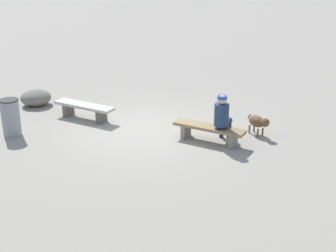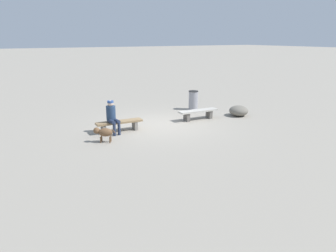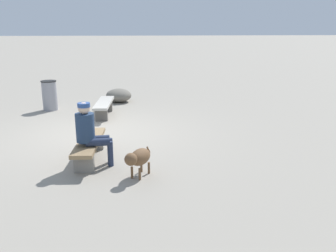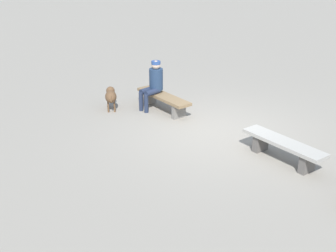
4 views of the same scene
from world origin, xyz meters
name	(u,v)px [view 4 (image 4 of 4)]	position (x,y,z in m)	size (l,w,h in m)	color
ground	(216,133)	(0.00, 0.00, -0.03)	(210.00, 210.00, 0.06)	gray
bench_left	(283,146)	(-1.88, 0.06, 0.31)	(1.86, 0.53, 0.44)	#605B56
bench_right	(163,99)	(1.85, 0.05, 0.31)	(1.84, 0.51, 0.42)	gray
seated_person	(154,82)	(2.16, 0.11, 0.72)	(0.39, 0.69, 1.26)	navy
dog	(111,96)	(2.81, 1.02, 0.37)	(0.68, 0.54, 0.54)	brown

